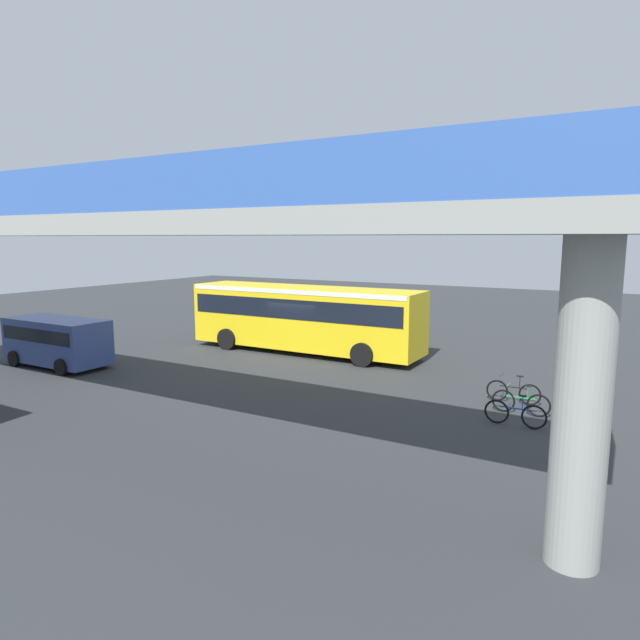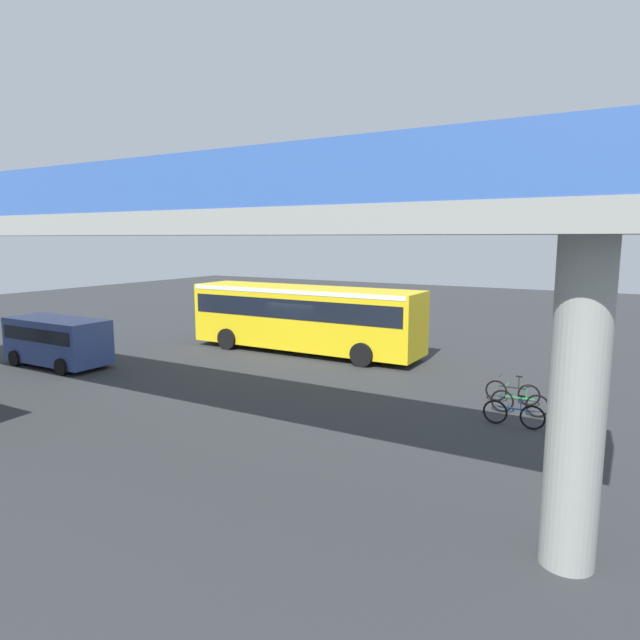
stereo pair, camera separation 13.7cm
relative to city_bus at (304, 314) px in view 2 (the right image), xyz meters
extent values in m
plane|color=#2D3033|center=(-0.04, 0.36, -1.88)|extent=(80.00, 80.00, 0.00)
cube|color=yellow|center=(-0.01, 0.00, -0.17)|extent=(11.50, 2.55, 2.86)
cube|color=black|center=(-0.01, 0.00, 0.35)|extent=(11.04, 2.59, 0.90)
cube|color=white|center=(-0.01, 0.00, 1.15)|extent=(11.27, 2.58, 0.20)
cube|color=black|center=(5.76, 0.00, 0.18)|extent=(0.04, 2.24, 1.20)
cylinder|color=black|center=(3.67, 1.27, -1.36)|extent=(1.04, 0.30, 1.04)
cylinder|color=black|center=(3.67, -1.27, -1.36)|extent=(1.04, 0.30, 1.04)
cylinder|color=black|center=(-3.69, 1.27, -1.36)|extent=(1.04, 0.30, 1.04)
cylinder|color=black|center=(-3.69, -1.27, -1.36)|extent=(1.04, 0.30, 1.04)
cube|color=#33478C|center=(7.68, 7.67, -0.77)|extent=(4.80, 1.95, 1.86)
cube|color=black|center=(7.68, 7.67, -0.41)|extent=(4.42, 1.98, 0.56)
cylinder|color=black|center=(9.27, 8.64, -1.54)|extent=(0.68, 0.22, 0.68)
cylinder|color=black|center=(9.27, 6.69, -1.54)|extent=(0.68, 0.22, 0.68)
cylinder|color=black|center=(6.10, 8.64, -1.54)|extent=(0.68, 0.22, 0.68)
cylinder|color=black|center=(6.10, 6.69, -1.54)|extent=(0.68, 0.22, 0.68)
torus|color=black|center=(-10.22, 4.61, -1.52)|extent=(0.72, 0.06, 0.72)
torus|color=black|center=(-11.27, 4.61, -1.52)|extent=(0.72, 0.06, 0.72)
cube|color=green|center=(-10.75, 4.61, -1.34)|extent=(0.89, 0.04, 0.04)
cylinder|color=green|center=(-10.94, 4.61, -1.14)|extent=(0.03, 0.03, 0.40)
cube|color=black|center=(-10.94, 4.61, -0.94)|extent=(0.20, 0.08, 0.04)
cylinder|color=green|center=(-10.35, 4.61, -0.97)|extent=(0.02, 0.44, 0.02)
torus|color=black|center=(-10.28, 5.84, -1.52)|extent=(0.72, 0.06, 0.72)
torus|color=black|center=(-11.33, 5.84, -1.52)|extent=(0.72, 0.06, 0.72)
cube|color=blue|center=(-10.80, 5.84, -1.34)|extent=(0.89, 0.04, 0.04)
cylinder|color=blue|center=(-10.99, 5.84, -1.14)|extent=(0.03, 0.03, 0.40)
cube|color=black|center=(-10.99, 5.84, -0.94)|extent=(0.20, 0.08, 0.04)
cylinder|color=blue|center=(-10.40, 5.84, -0.97)|extent=(0.02, 0.44, 0.02)
torus|color=black|center=(-9.79, 3.49, -1.52)|extent=(0.72, 0.06, 0.72)
torus|color=black|center=(-10.84, 3.49, -1.52)|extent=(0.72, 0.06, 0.72)
cube|color=black|center=(-10.31, 3.49, -1.34)|extent=(0.89, 0.04, 0.04)
cylinder|color=black|center=(-10.50, 3.49, -1.14)|extent=(0.03, 0.03, 0.40)
cube|color=black|center=(-10.50, 3.49, -0.94)|extent=(0.20, 0.08, 0.04)
cylinder|color=black|center=(-9.91, 3.49, -0.97)|extent=(0.02, 0.44, 0.02)
cylinder|color=#2D2D38|center=(2.00, -3.34, -1.46)|extent=(0.32, 0.32, 0.85)
cylinder|color=#3F3F47|center=(2.00, -3.34, -0.68)|extent=(0.38, 0.38, 0.70)
sphere|color=tan|center=(2.00, -3.34, -0.20)|extent=(0.22, 0.22, 0.22)
cylinder|color=slate|center=(0.39, -4.51, -0.48)|extent=(0.08, 0.08, 2.80)
cube|color=blue|center=(0.39, -4.51, 0.62)|extent=(0.04, 0.60, 0.60)
cube|color=silver|center=(-4.04, -3.08, -1.88)|extent=(2.00, 0.20, 0.01)
cube|color=silver|center=(-0.04, -3.08, -1.88)|extent=(2.00, 0.20, 0.01)
cube|color=silver|center=(3.96, -3.08, -1.88)|extent=(2.00, 0.20, 0.01)
cylinder|color=gray|center=(-12.95, 12.46, 0.88)|extent=(0.90, 0.90, 5.52)
cube|color=gray|center=(-0.04, 12.46, 3.89)|extent=(27.81, 2.60, 0.50)
cube|color=#3359A5|center=(-0.04, 11.21, 4.69)|extent=(27.81, 0.08, 1.10)
cube|color=#3359A5|center=(-0.04, 13.71, 4.69)|extent=(27.81, 0.08, 1.10)
camera|label=1|loc=(-13.54, 22.06, 3.59)|focal=30.82mm
camera|label=2|loc=(-13.66, 21.99, 3.59)|focal=30.82mm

